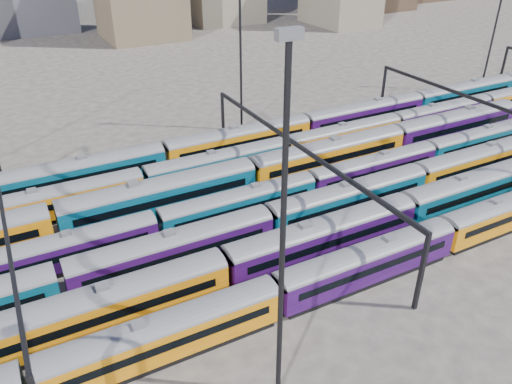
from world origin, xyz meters
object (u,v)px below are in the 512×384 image
rake_1 (323,234)px  mast_2 (283,232)px  rake_2 (174,247)px  rake_0 (165,332)px

rake_1 → mast_2: size_ratio=5.82×
rake_2 → mast_2: 20.49m
rake_1 → mast_2: (-12.06, -12.00, 11.22)m
rake_1 → mast_2: bearing=-135.1°
rake_2 → mast_2: mast_2 is taller
rake_1 → rake_0: bearing=-164.5°
rake_0 → rake_2: (4.29, 10.00, 0.15)m
rake_0 → mast_2: mast_2 is taller
rake_0 → mast_2: size_ratio=3.77×
rake_0 → rake_1: 18.66m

